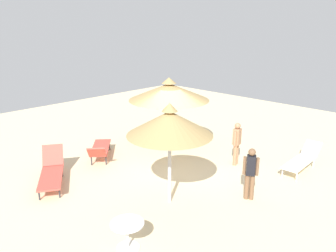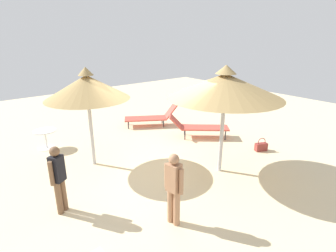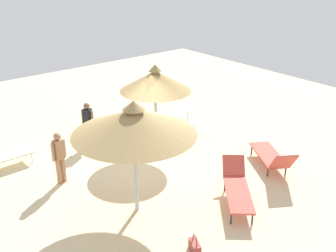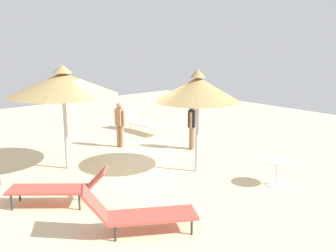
# 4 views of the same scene
# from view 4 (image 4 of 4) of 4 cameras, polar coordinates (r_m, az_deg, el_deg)

# --- Properties ---
(ground) EXTENTS (24.00, 24.00, 0.10)m
(ground) POSITION_cam_4_polar(r_m,az_deg,el_deg) (11.37, -5.66, -6.26)
(ground) COLOR beige
(parasol_umbrella_far_left) EXTENTS (2.26, 2.26, 2.80)m
(parasol_umbrella_far_left) POSITION_cam_4_polar(r_m,az_deg,el_deg) (10.57, 4.25, 5.26)
(parasol_umbrella_far_left) COLOR #B2B2B7
(parasol_umbrella_far_left) RESTS_ON ground
(parasol_umbrella_near_right) EXTENTS (2.93, 2.93, 2.90)m
(parasol_umbrella_near_right) POSITION_cam_4_polar(r_m,az_deg,el_deg) (11.14, -14.76, 5.84)
(parasol_umbrella_near_right) COLOR #B2B2B7
(parasol_umbrella_near_right) RESTS_ON ground
(lounge_chair_back) EXTENTS (2.01, 1.85, 0.83)m
(lounge_chair_back) POSITION_cam_4_polar(r_m,az_deg,el_deg) (9.08, -15.17, -8.42)
(lounge_chair_back) COLOR #CC4C3F
(lounge_chair_back) RESTS_ON ground
(lounge_chair_near_left) EXTENTS (2.16, 1.66, 0.93)m
(lounge_chair_near_left) POSITION_cam_4_polar(r_m,az_deg,el_deg) (7.66, -4.62, -12.21)
(lounge_chair_near_left) COLOR #CC4C3F
(lounge_chair_near_left) RESTS_ON ground
(lounge_chair_center) EXTENTS (0.62, 2.19, 0.76)m
(lounge_chair_center) POSITION_cam_4_polar(r_m,az_deg,el_deg) (15.43, -3.75, 0.51)
(lounge_chair_center) COLOR silver
(lounge_chair_center) RESTS_ON ground
(person_standing_far_right) EXTENTS (0.38, 0.31, 1.51)m
(person_standing_far_right) POSITION_cam_4_polar(r_m,az_deg,el_deg) (13.01, 3.43, 0.25)
(person_standing_far_right) COLOR brown
(person_standing_far_right) RESTS_ON ground
(person_standing_edge) EXTENTS (0.27, 0.44, 1.52)m
(person_standing_edge) POSITION_cam_4_polar(r_m,az_deg,el_deg) (13.34, -6.89, 0.53)
(person_standing_edge) COLOR #A57554
(person_standing_edge) RESTS_ON ground
(side_table_round) EXTENTS (0.74, 0.74, 0.63)m
(side_table_round) POSITION_cam_4_polar(r_m,az_deg,el_deg) (10.29, 15.30, -5.85)
(side_table_round) COLOR silver
(side_table_round) RESTS_ON ground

